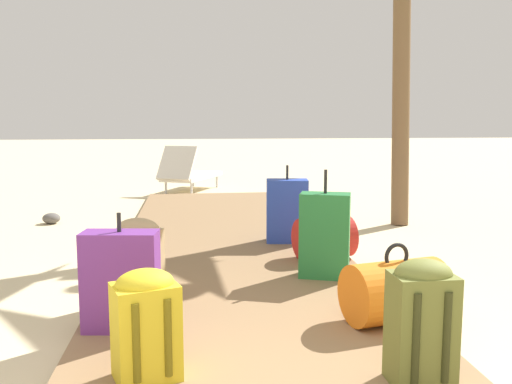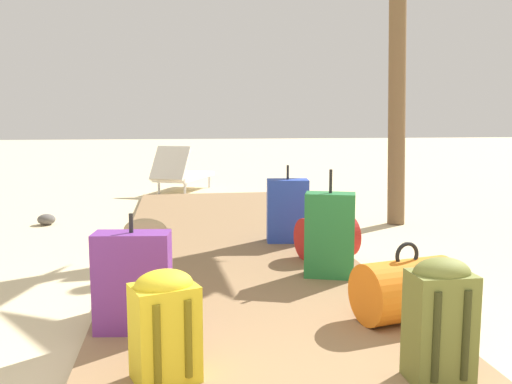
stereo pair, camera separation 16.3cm
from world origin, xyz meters
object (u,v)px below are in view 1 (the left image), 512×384
Objects in this scene: suitcase_purple at (121,281)px; suitcase_blue at (287,211)px; backpack_olive at (422,319)px; duffel_bag_red at (324,237)px; suitcase_green at (325,235)px; backpack_tan at (139,255)px; lounge_chair at (189,173)px; duffel_bag_orange at (395,291)px; backpack_yellow at (146,322)px.

suitcase_purple is 2.53m from suitcase_blue.
backpack_olive is 2.30m from duffel_bag_red.
suitcase_purple is 1.66m from backpack_olive.
backpack_tan is (-1.37, -0.29, -0.04)m from suitcase_green.
backpack_olive is 1.09× the size of backpack_tan.
suitcase_purple is 0.42× the size of lounge_chair.
suitcase_green is 1.24m from suitcase_blue.
backpack_olive is 1.07× the size of duffel_bag_red.
duffel_bag_orange is at bearing -87.71° from duffel_bag_red.
duffel_bag_red is at bearing 76.20° from suitcase_green.
duffel_bag_orange is (0.06, -1.53, 0.00)m from duffel_bag_red.
backpack_olive is at bearing -89.08° from suitcase_green.
duffel_bag_orange is (0.27, -2.21, -0.12)m from suitcase_blue.
suitcase_blue is at bearing 49.73° from backpack_tan.
suitcase_green is 1.21× the size of suitcase_purple.
suitcase_purple is (-1.41, -0.91, -0.04)m from suitcase_green.
lounge_chair is (0.36, 6.61, -0.04)m from suitcase_purple.
backpack_yellow is at bearing -73.28° from suitcase_purple.
backpack_olive reaches higher than duffel_bag_red.
duffel_bag_orange is (1.42, 0.57, -0.09)m from backpack_yellow.
suitcase_blue is 1.38× the size of duffel_bag_red.
suitcase_green is 1.57× the size of backpack_yellow.
backpack_tan is 1.71m from duffel_bag_orange.
suitcase_blue reaches higher than lounge_chair.
suitcase_blue is 2.98m from backpack_olive.
lounge_chair is (-1.06, 5.70, -0.08)m from suitcase_green.
backpack_yellow is 0.96× the size of duffel_bag_red.
backpack_olive is (1.25, -0.20, 0.03)m from backpack_yellow.
duffel_bag_red is at bearing 43.42° from suitcase_purple.
lounge_chair is at bearing 86.99° from backpack_tan.
suitcase_green is at bearing -103.80° from duffel_bag_red.
backpack_olive is at bearing -45.98° from backpack_tan.
duffel_bag_orange reaches higher than duffel_bag_red.
suitcase_purple reaches higher than duffel_bag_orange.
suitcase_green is 1.68m from suitcase_purple.
duffel_bag_red is at bearing -72.52° from suitcase_blue.
duffel_bag_orange is at bearing 77.46° from backpack_olive.
suitcase_green is 1.40m from backpack_tan.
suitcase_green is 1.51× the size of duffel_bag_red.
backpack_yellow is at bearing -112.41° from suitcase_blue.
backpack_yellow is at bearing -91.32° from lounge_chair.
backpack_olive reaches higher than duffel_bag_orange.
lounge_chair is at bearing 102.36° from suitcase_blue.
duffel_bag_orange is (1.57, -0.68, -0.10)m from backpack_tan.
duffel_bag_red is (1.55, 1.47, -0.10)m from suitcase_purple.
suitcase_green is 1.09× the size of suitcase_blue.
backpack_olive is at bearing -102.54° from duffel_bag_orange.
duffel_bag_orange is at bearing 21.91° from backpack_yellow.
lounge_chair is at bearing 98.28° from backpack_olive.
backpack_tan is at bearing -93.01° from lounge_chair.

